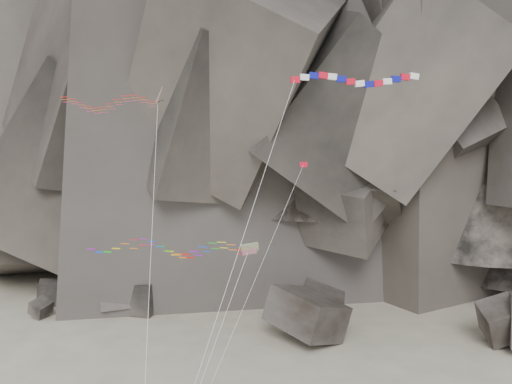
% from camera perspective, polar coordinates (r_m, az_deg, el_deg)
% --- Properties ---
extents(headland, '(110.00, 70.00, 84.00)m').
position_cam_1_polar(headland, '(112.78, 5.69, 13.75)').
color(headland, '#534B44').
rests_on(headland, ground).
extents(boulder_field, '(82.19, 17.57, 8.19)m').
position_cam_1_polar(boulder_field, '(78.46, 6.43, -11.96)').
color(boulder_field, '#47423F').
rests_on(boulder_field, ground).
extents(delta_kite, '(13.45, 18.03, 28.64)m').
position_cam_1_polar(delta_kite, '(50.69, -14.92, 8.64)').
color(delta_kite, red).
rests_on(delta_kite, ground).
extents(banner_kite, '(16.68, 16.10, 29.14)m').
position_cam_1_polar(banner_kite, '(43.51, 9.69, 10.76)').
color(banner_kite, red).
rests_on(banner_kite, ground).
extents(parafoil_kite, '(15.41, 16.54, 15.80)m').
position_cam_1_polar(parafoil_kite, '(48.70, -9.38, -5.46)').
color(parafoil_kite, '#CDBE0B').
rests_on(parafoil_kite, ground).
extents(pennant_kite, '(8.46, 14.44, 22.46)m').
position_cam_1_polar(pennant_kite, '(41.21, 1.87, -4.04)').
color(pennant_kite, red).
rests_on(pennant_kite, ground).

